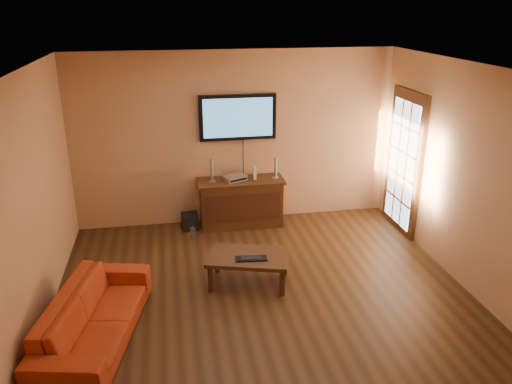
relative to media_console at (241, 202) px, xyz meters
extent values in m
plane|color=black|center=(-0.04, -2.24, -0.38)|extent=(5.00, 5.00, 0.00)
plane|color=tan|center=(-0.04, 0.26, 0.97)|extent=(5.00, 0.00, 5.00)
plane|color=tan|center=(-2.54, -2.24, 0.97)|extent=(0.00, 5.00, 5.00)
plane|color=tan|center=(2.46, -2.24, 0.97)|extent=(0.00, 5.00, 5.00)
plane|color=white|center=(-0.04, -2.24, 2.32)|extent=(5.00, 5.00, 0.00)
cube|color=#361C0C|center=(2.42, -0.54, 0.67)|extent=(0.06, 1.02, 2.22)
cube|color=white|center=(2.39, -0.54, 0.67)|extent=(0.01, 0.79, 1.89)
cube|color=#361C0C|center=(0.00, 0.01, -0.02)|extent=(1.27, 0.48, 0.72)
cube|color=black|center=(0.00, -0.24, 0.01)|extent=(1.17, 0.02, 0.43)
cube|color=#361C0C|center=(0.00, 0.01, 0.35)|extent=(1.34, 0.51, 0.04)
cube|color=black|center=(0.00, 0.22, 1.32)|extent=(1.18, 0.07, 0.70)
cube|color=teal|center=(0.00, 0.18, 1.32)|extent=(1.06, 0.01, 0.59)
cube|color=#361C0C|center=(-0.18, -1.78, -0.01)|extent=(1.13, 0.86, 0.05)
cube|color=#361C0C|center=(-0.67, -1.89, -0.21)|extent=(0.06, 0.06, 0.35)
cube|color=#361C0C|center=(0.17, -2.14, -0.21)|extent=(0.06, 0.06, 0.35)
cube|color=#361C0C|center=(-0.54, -1.43, -0.21)|extent=(0.06, 0.06, 0.35)
cube|color=#361C0C|center=(0.31, -1.68, -0.21)|extent=(0.06, 0.06, 0.35)
imported|color=#A53112|center=(-1.94, -2.61, -0.01)|extent=(0.95, 1.98, 0.74)
cylinder|color=silver|center=(-0.44, 0.02, 0.38)|extent=(0.10, 0.10, 0.01)
cylinder|color=silver|center=(-0.44, 0.02, 0.56)|extent=(0.05, 0.05, 0.34)
cylinder|color=silver|center=(0.56, 0.00, 0.38)|extent=(0.09, 0.09, 0.01)
cylinder|color=silver|center=(0.56, 0.00, 0.55)|extent=(0.05, 0.05, 0.33)
cube|color=silver|center=(-0.09, 0.02, 0.41)|extent=(0.40, 0.35, 0.08)
cube|color=white|center=(0.23, 0.04, 0.47)|extent=(0.05, 0.14, 0.19)
cube|color=black|center=(-0.81, 0.00, -0.26)|extent=(0.26, 0.26, 0.25)
cylinder|color=white|center=(-0.79, -0.42, -0.28)|extent=(0.08, 0.08, 0.19)
sphere|color=white|center=(-0.79, -0.42, -0.18)|extent=(0.04, 0.04, 0.04)
cube|color=black|center=(-0.16, -1.89, 0.02)|extent=(0.40, 0.18, 0.02)
cube|color=black|center=(-0.16, -1.89, 0.04)|extent=(0.26, 0.13, 0.01)
camera|label=1|loc=(-1.07, -7.22, 2.97)|focal=35.00mm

